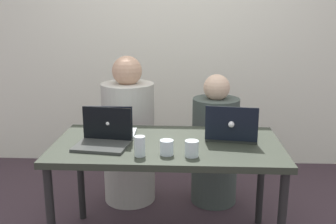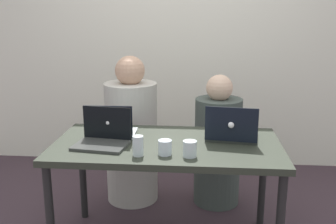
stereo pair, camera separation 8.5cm
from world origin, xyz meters
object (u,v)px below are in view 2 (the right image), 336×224
at_px(laptop_back_left, 112,129).
at_px(water_glass_center, 165,148).
at_px(water_glass_left, 138,147).
at_px(person_on_right, 218,147).
at_px(water_glass_right, 190,150).
at_px(person_on_left, 132,138).
at_px(laptop_back_right, 232,132).
at_px(laptop_front_left, 103,137).

bearing_deg(laptop_back_left, water_glass_center, 140.15).
relative_size(water_glass_left, water_glass_center, 1.35).
distance_m(person_on_right, water_glass_right, 0.96).
bearing_deg(water_glass_center, water_glass_left, -169.20).
bearing_deg(water_glass_right, water_glass_center, 172.52).
bearing_deg(water_glass_right, person_on_left, 119.20).
bearing_deg(water_glass_left, person_on_right, 61.34).
relative_size(laptop_back_right, laptop_front_left, 1.04).
height_order(laptop_front_left, water_glass_center, laptop_front_left).
bearing_deg(laptop_back_left, water_glass_right, 147.17).
xyz_separation_m(laptop_back_right, laptop_back_left, (-0.78, 0.01, -0.00)).
relative_size(laptop_back_right, water_glass_right, 3.84).
relative_size(laptop_back_right, water_glass_center, 4.12).
relative_size(water_glass_right, water_glass_center, 1.07).
xyz_separation_m(laptop_back_left, water_glass_left, (0.23, -0.33, 0.00)).
bearing_deg(person_on_left, laptop_back_right, 148.38).
distance_m(laptop_back_right, water_glass_right, 0.41).
height_order(person_on_left, laptop_back_left, person_on_left).
height_order(laptop_back_right, water_glass_right, laptop_back_right).
bearing_deg(water_glass_left, laptop_back_right, 30.54).
distance_m(laptop_front_left, water_glass_right, 0.56).
xyz_separation_m(person_on_left, water_glass_center, (0.35, -0.87, 0.23)).
bearing_deg(water_glass_left, laptop_back_left, 124.31).
bearing_deg(laptop_back_left, water_glass_left, 123.31).
xyz_separation_m(person_on_left, laptop_front_left, (-0.04, -0.73, 0.24)).
height_order(person_on_left, laptop_back_right, person_on_left).
bearing_deg(laptop_back_left, laptop_front_left, 83.81).
height_order(laptop_front_left, laptop_back_left, same).
bearing_deg(person_on_left, laptop_back_left, 93.01).
xyz_separation_m(water_glass_right, water_glass_left, (-0.29, -0.01, 0.01)).
xyz_separation_m(laptop_back_right, water_glass_right, (-0.26, -0.31, -0.01)).
height_order(person_on_left, person_on_right, person_on_left).
xyz_separation_m(laptop_back_right, water_glass_center, (-0.40, -0.30, -0.01)).
relative_size(person_on_right, laptop_front_left, 3.09).
height_order(laptop_back_right, water_glass_left, laptop_back_right).
bearing_deg(water_glass_center, water_glass_right, -7.48).
height_order(person_on_left, water_glass_right, person_on_left).
distance_m(laptop_front_left, laptop_back_left, 0.17).
distance_m(laptop_front_left, water_glass_left, 0.29).
distance_m(person_on_left, laptop_front_left, 0.77).
relative_size(laptop_front_left, laptop_back_left, 1.12).
distance_m(water_glass_right, water_glass_left, 0.29).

